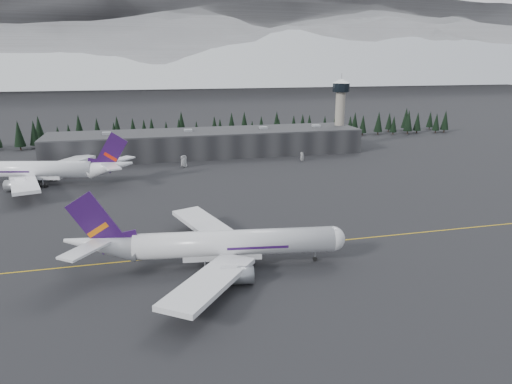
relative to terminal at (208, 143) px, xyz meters
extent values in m
plane|color=black|center=(0.00, -125.00, -6.30)|extent=(1400.00, 1400.00, 0.00)
cube|color=gold|center=(0.00, -127.00, -6.29)|extent=(400.00, 0.40, 0.02)
cube|color=black|center=(0.00, 0.00, -0.30)|extent=(160.00, 30.00, 12.00)
cube|color=#333335|center=(0.00, 0.00, 6.00)|extent=(160.00, 30.00, 0.60)
cylinder|color=gray|center=(75.00, 3.00, 9.70)|extent=(5.20, 5.20, 32.00)
cylinder|color=black|center=(75.00, 3.00, 26.95)|extent=(9.20, 9.20, 4.50)
cone|color=silver|center=(75.00, 3.00, 30.40)|extent=(10.00, 10.00, 2.00)
cube|color=black|center=(0.00, 37.00, 1.20)|extent=(360.00, 20.00, 15.00)
cylinder|color=silver|center=(-12.65, -135.28, -0.60)|extent=(48.11, 12.52, 6.22)
sphere|color=silver|center=(11.00, -138.45, -0.60)|extent=(6.22, 6.22, 6.22)
cone|color=silver|center=(-43.48, -131.13, 0.34)|extent=(18.10, 8.49, 9.01)
cube|color=silver|center=(-16.67, -118.52, -2.26)|extent=(17.88, 30.13, 2.66)
cylinder|color=#92949A|center=(-11.27, -125.00, -4.02)|extent=(7.21, 4.80, 3.94)
cube|color=silver|center=(-20.95, -150.38, -2.26)|extent=(23.68, 28.45, 2.66)
cylinder|color=#92949A|center=(-14.03, -145.56, -4.02)|extent=(7.21, 4.80, 3.94)
cube|color=#290E45|center=(-44.00, -131.07, 5.63)|extent=(13.09, 2.26, 15.45)
cube|color=#D4620C|center=(-43.79, -131.09, 4.07)|extent=(5.09, 1.25, 3.80)
cube|color=silver|center=(-44.71, -124.69, 1.79)|extent=(8.65, 12.33, 0.52)
cube|color=silver|center=(-46.37, -137.03, 1.79)|extent=(10.66, 11.88, 0.52)
cylinder|color=black|center=(6.88, -137.90, -4.74)|extent=(0.52, 0.52, 3.11)
cylinder|color=black|center=(-19.22, -129.68, -4.74)|extent=(0.52, 0.52, 3.11)
cylinder|color=black|center=(-20.46, -138.94, -4.74)|extent=(0.52, 0.52, 3.11)
cylinder|color=white|center=(-78.01, -41.90, -0.24)|extent=(50.89, 17.88, 6.61)
cone|color=white|center=(-45.80, -49.36, 0.75)|extent=(19.53, 10.62, 9.58)
cube|color=white|center=(-75.43, -60.04, -2.00)|extent=(16.49, 32.11, 2.83)
cylinder|color=#9A9DA2|center=(-80.50, -52.64, -3.88)|extent=(7.92, 5.70, 4.19)
cube|color=white|center=(-67.72, -26.75, -2.00)|extent=(26.93, 29.08, 2.83)
cylinder|color=#9A9DA2|center=(-75.53, -31.16, -3.88)|extent=(7.92, 5.70, 4.19)
cube|color=#280D41|center=(-45.26, -49.49, 6.38)|extent=(13.73, 3.69, 16.42)
cube|color=red|center=(-45.48, -49.44, 4.72)|extent=(5.38, 1.81, 4.04)
cube|color=white|center=(-45.15, -56.30, 2.30)|extent=(8.28, 13.04, 0.55)
cube|color=white|center=(-42.16, -43.42, 2.30)|extent=(11.90, 12.25, 0.55)
cylinder|color=black|center=(-71.62, -48.47, -4.65)|extent=(0.55, 0.55, 3.31)
cylinder|color=black|center=(-69.38, -38.81, -4.65)|extent=(0.55, 0.55, 3.31)
imported|color=silver|center=(-15.09, -26.77, -5.51)|extent=(3.22, 5.94, 1.58)
imported|color=silver|center=(42.91, -26.69, -5.55)|extent=(4.71, 3.47, 1.49)
camera|label=1|loc=(-32.12, -234.90, 41.45)|focal=32.00mm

